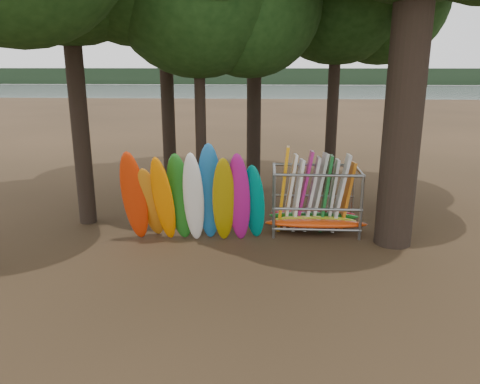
{
  "coord_description": "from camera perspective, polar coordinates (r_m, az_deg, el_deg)",
  "views": [
    {
      "loc": [
        0.79,
        -12.31,
        5.22
      ],
      "look_at": [
        -0.01,
        1.5,
        1.4
      ],
      "focal_mm": 35.0,
      "sensor_mm": 36.0,
      "label": 1
    }
  ],
  "objects": [
    {
      "name": "ground",
      "position": [
        13.4,
        -0.32,
        -7.5
      ],
      "size": [
        120.0,
        120.0,
        0.0
      ],
      "primitive_type": "plane",
      "color": "#47331E",
      "rests_on": "ground"
    },
    {
      "name": "lake",
      "position": [
        72.51,
        2.74,
        11.28
      ],
      "size": [
        160.0,
        160.0,
        0.0
      ],
      "primitive_type": "plane",
      "color": "gray",
      "rests_on": "ground"
    },
    {
      "name": "far_shore",
      "position": [
        122.36,
        3.03,
        13.9
      ],
      "size": [
        160.0,
        4.0,
        4.0
      ],
      "primitive_type": "cube",
      "color": "black",
      "rests_on": "ground"
    },
    {
      "name": "storage_rack",
      "position": [
        15.06,
        9.11,
        -1.17
      ],
      "size": [
        3.18,
        1.54,
        2.72
      ],
      "color": "gray",
      "rests_on": "ground"
    },
    {
      "name": "kayak_row",
      "position": [
        13.71,
        -5.63,
        -0.83
      ],
      "size": [
        4.26,
        1.72,
        3.19
      ],
      "color": "red",
      "rests_on": "ground"
    }
  ]
}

